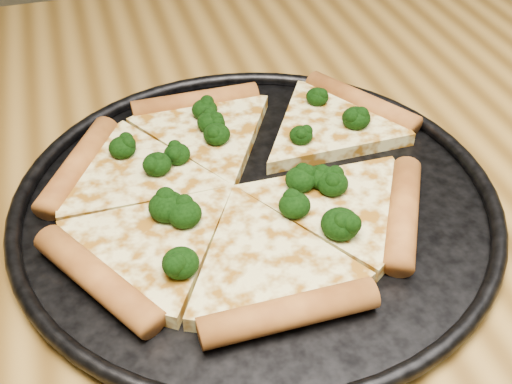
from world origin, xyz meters
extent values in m
cube|color=olive|center=(0.00, 0.00, 0.73)|extent=(1.20, 0.90, 0.04)
cylinder|color=black|center=(-0.06, 0.00, 0.75)|extent=(0.37, 0.37, 0.01)
torus|color=black|center=(-0.06, 0.00, 0.76)|extent=(0.38, 0.38, 0.01)
cylinder|color=#C87832|center=(0.07, 0.10, 0.77)|extent=(0.08, 0.11, 0.02)
cylinder|color=#C87832|center=(-0.08, 0.14, 0.77)|extent=(0.12, 0.02, 0.02)
cylinder|color=#C87832|center=(-0.19, 0.07, 0.77)|extent=(0.08, 0.11, 0.02)
cylinder|color=#C87832|center=(-0.19, -0.06, 0.77)|extent=(0.08, 0.11, 0.02)
cylinder|color=#C87832|center=(-0.08, -0.12, 0.77)|extent=(0.12, 0.02, 0.02)
cylinder|color=#C87832|center=(0.04, -0.06, 0.77)|extent=(0.08, 0.11, 0.02)
ellipsoid|color=black|center=(-0.14, -0.07, 0.78)|extent=(0.03, 0.03, 0.02)
ellipsoid|color=black|center=(0.05, 0.06, 0.78)|extent=(0.03, 0.03, 0.02)
ellipsoid|color=black|center=(-0.01, -0.02, 0.78)|extent=(0.02, 0.02, 0.02)
ellipsoid|color=black|center=(-0.04, -0.04, 0.77)|extent=(0.02, 0.02, 0.02)
ellipsoid|color=black|center=(-0.08, 0.11, 0.77)|extent=(0.02, 0.02, 0.02)
ellipsoid|color=black|center=(-0.08, 0.09, 0.77)|extent=(0.02, 0.02, 0.02)
ellipsoid|color=black|center=(-0.08, 0.07, 0.77)|extent=(0.02, 0.02, 0.02)
ellipsoid|color=black|center=(-0.13, 0.04, 0.77)|extent=(0.02, 0.02, 0.02)
ellipsoid|color=black|center=(-0.12, -0.02, 0.78)|extent=(0.03, 0.03, 0.02)
ellipsoid|color=black|center=(-0.03, -0.01, 0.78)|extent=(0.02, 0.02, 0.02)
ellipsoid|color=black|center=(-0.08, 0.09, 0.78)|extent=(0.02, 0.02, 0.02)
ellipsoid|color=black|center=(-0.13, -0.01, 0.78)|extent=(0.03, 0.03, 0.02)
ellipsoid|color=black|center=(-0.12, 0.05, 0.77)|extent=(0.02, 0.02, 0.02)
ellipsoid|color=black|center=(-0.01, 0.05, 0.77)|extent=(0.02, 0.02, 0.02)
ellipsoid|color=black|center=(-0.02, -0.07, 0.78)|extent=(0.03, 0.03, 0.02)
ellipsoid|color=black|center=(-0.16, 0.07, 0.77)|extent=(0.02, 0.02, 0.02)
ellipsoid|color=black|center=(0.03, 0.10, 0.77)|extent=(0.02, 0.02, 0.02)
ellipsoid|color=black|center=(-0.01, -0.01, 0.77)|extent=(0.02, 0.02, 0.02)
camera|label=1|loc=(-0.17, -0.38, 1.10)|focal=46.35mm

